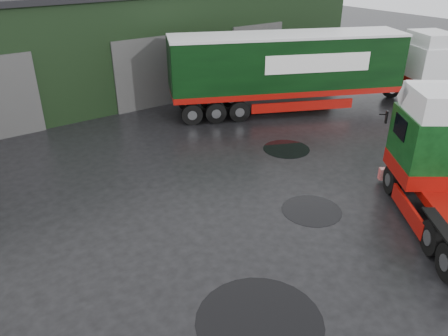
% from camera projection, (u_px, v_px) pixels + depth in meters
% --- Properties ---
extents(ground, '(100.00, 100.00, 0.00)m').
position_uv_depth(ground, '(287.00, 232.00, 14.49)').
color(ground, black).
extents(warehouse, '(32.40, 12.40, 6.30)m').
position_uv_depth(warehouse, '(105.00, 37.00, 28.64)').
color(warehouse, black).
rests_on(warehouse, ground).
extents(lorry_right, '(16.26, 9.54, 4.36)m').
position_uv_depth(lorry_right, '(286.00, 73.00, 24.17)').
color(lorry_right, silver).
rests_on(lorry_right, ground).
extents(tree_back_b, '(4.40, 4.40, 7.50)m').
position_uv_depth(tree_back_b, '(146.00, 4.00, 39.77)').
color(tree_back_b, black).
rests_on(tree_back_b, ground).
extents(puddle_0, '(3.27, 3.27, 0.01)m').
position_uv_depth(puddle_0, '(259.00, 321.00, 11.03)').
color(puddle_0, black).
rests_on(puddle_0, ground).
extents(puddle_1, '(2.18, 2.18, 0.01)m').
position_uv_depth(puddle_1, '(286.00, 149.00, 20.42)').
color(puddle_1, black).
rests_on(puddle_1, ground).
extents(puddle_4, '(2.15, 2.15, 0.01)m').
position_uv_depth(puddle_4, '(312.00, 210.00, 15.66)').
color(puddle_4, black).
rests_on(puddle_4, ground).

